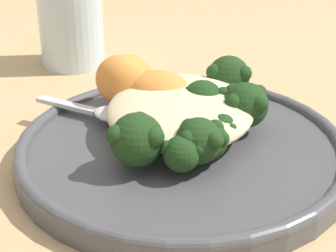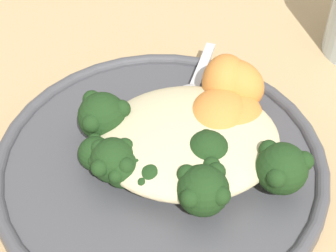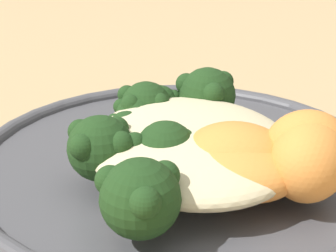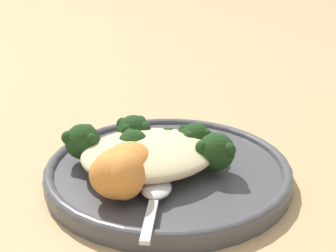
% 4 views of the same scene
% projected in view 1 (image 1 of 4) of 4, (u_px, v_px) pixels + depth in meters
% --- Properties ---
extents(ground_plane, '(4.00, 4.00, 0.00)m').
position_uv_depth(ground_plane, '(200.00, 162.00, 0.47)').
color(ground_plane, tan).
extents(plate, '(0.28, 0.28, 0.02)m').
position_uv_depth(plate, '(182.00, 152.00, 0.46)').
color(plate, '#4C4C51').
rests_on(plate, ground_plane).
extents(quinoa_mound, '(0.15, 0.12, 0.03)m').
position_uv_depth(quinoa_mound, '(180.00, 109.00, 0.48)').
color(quinoa_mound, beige).
rests_on(quinoa_mound, plate).
extents(broccoli_stalk_0, '(0.08, 0.05, 0.04)m').
position_uv_depth(broccoli_stalk_0, '(140.00, 138.00, 0.42)').
color(broccoli_stalk_0, '#9EBC66').
rests_on(broccoli_stalk_0, plate).
extents(broccoli_stalk_1, '(0.10, 0.05, 0.03)m').
position_uv_depth(broccoli_stalk_1, '(174.00, 141.00, 0.43)').
color(broccoli_stalk_1, '#9EBC66').
rests_on(broccoli_stalk_1, plate).
extents(broccoli_stalk_2, '(0.08, 0.07, 0.04)m').
position_uv_depth(broccoli_stalk_2, '(197.00, 139.00, 0.42)').
color(broccoli_stalk_2, '#9EBC66').
rests_on(broccoli_stalk_2, plate).
extents(broccoli_stalk_3, '(0.07, 0.08, 0.03)m').
position_uv_depth(broccoli_stalk_3, '(198.00, 137.00, 0.44)').
color(broccoli_stalk_3, '#9EBC66').
rests_on(broccoli_stalk_3, plate).
extents(broccoli_stalk_4, '(0.04, 0.08, 0.03)m').
position_uv_depth(broccoli_stalk_4, '(201.00, 128.00, 0.45)').
color(broccoli_stalk_4, '#9EBC66').
rests_on(broccoli_stalk_4, plate).
extents(broccoli_stalk_5, '(0.05, 0.10, 0.04)m').
position_uv_depth(broccoli_stalk_5, '(238.00, 107.00, 0.47)').
color(broccoli_stalk_5, '#9EBC66').
rests_on(broccoli_stalk_5, plate).
extents(broccoli_stalk_6, '(0.07, 0.08, 0.04)m').
position_uv_depth(broccoli_stalk_6, '(197.00, 106.00, 0.48)').
color(broccoli_stalk_6, '#9EBC66').
rests_on(broccoli_stalk_6, plate).
extents(broccoli_stalk_7, '(0.12, 0.09, 0.04)m').
position_uv_depth(broccoli_stalk_7, '(219.00, 85.00, 0.52)').
color(broccoli_stalk_7, '#9EBC66').
rests_on(broccoli_stalk_7, plate).
extents(sweet_potato_chunk_0, '(0.07, 0.07, 0.04)m').
position_uv_depth(sweet_potato_chunk_0, '(126.00, 79.00, 0.52)').
color(sweet_potato_chunk_0, orange).
rests_on(sweet_potato_chunk_0, plate).
extents(sweet_potato_chunk_1, '(0.08, 0.08, 0.03)m').
position_uv_depth(sweet_potato_chunk_1, '(162.00, 91.00, 0.51)').
color(sweet_potato_chunk_1, orange).
rests_on(sweet_potato_chunk_1, plate).
extents(sweet_potato_chunk_2, '(0.07, 0.08, 0.04)m').
position_uv_depth(sweet_potato_chunk_2, '(160.00, 92.00, 0.50)').
color(sweet_potato_chunk_2, orange).
rests_on(sweet_potato_chunk_2, plate).
extents(sweet_potato_chunk_3, '(0.05, 0.06, 0.05)m').
position_uv_depth(sweet_potato_chunk_3, '(121.00, 80.00, 0.51)').
color(sweet_potato_chunk_3, orange).
rests_on(sweet_potato_chunk_3, plate).
extents(spoon, '(0.06, 0.11, 0.01)m').
position_uv_depth(spoon, '(107.00, 112.00, 0.50)').
color(spoon, silver).
rests_on(spoon, plate).
extents(water_glass, '(0.08, 0.08, 0.11)m').
position_uv_depth(water_glass, '(71.00, 18.00, 0.65)').
color(water_glass, silver).
rests_on(water_glass, ground_plane).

